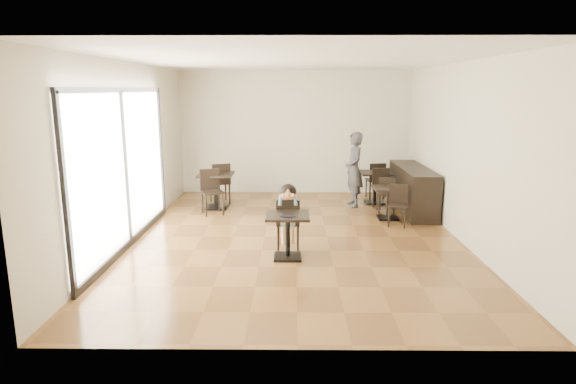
{
  "coord_description": "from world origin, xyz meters",
  "views": [
    {
      "loc": [
        -0.06,
        -8.65,
        2.71
      ],
      "look_at": [
        -0.14,
        -0.65,
        1.0
      ],
      "focal_mm": 30.0,
      "sensor_mm": 36.0,
      "label": 1
    }
  ],
  "objects_px": {
    "cafe_table_left": "(216,191)",
    "chair_mid_a": "(387,194)",
    "child_table": "(288,236)",
    "adult_patron": "(354,169)",
    "child_chair": "(288,223)",
    "chair_back_b": "(383,189)",
    "cafe_table_back": "(375,188)",
    "chair_mid_b": "(398,206)",
    "chair_left_a": "(220,183)",
    "cafe_table_mid": "(388,203)",
    "chair_back_a": "(375,180)",
    "child": "(288,216)",
    "chair_left_b": "(212,192)"
  },
  "relations": [
    {
      "from": "chair_mid_b",
      "to": "child",
      "type": "bearing_deg",
      "value": -133.09
    },
    {
      "from": "adult_patron",
      "to": "cafe_table_mid",
      "type": "height_order",
      "value": "adult_patron"
    },
    {
      "from": "chair_mid_b",
      "to": "chair_left_b",
      "type": "relative_size",
      "value": 0.83
    },
    {
      "from": "adult_patron",
      "to": "cafe_table_left",
      "type": "xyz_separation_m",
      "value": [
        -3.21,
        -0.25,
        -0.46
      ]
    },
    {
      "from": "adult_patron",
      "to": "chair_mid_a",
      "type": "xyz_separation_m",
      "value": [
        0.68,
        -0.6,
        -0.46
      ]
    },
    {
      "from": "chair_back_b",
      "to": "child",
      "type": "bearing_deg",
      "value": -134.74
    },
    {
      "from": "cafe_table_mid",
      "to": "chair_mid_a",
      "type": "xyz_separation_m",
      "value": [
        0.08,
        0.55,
        0.07
      ]
    },
    {
      "from": "chair_back_a",
      "to": "chair_mid_b",
      "type": "bearing_deg",
      "value": 83.41
    },
    {
      "from": "child_table",
      "to": "child",
      "type": "distance_m",
      "value": 0.58
    },
    {
      "from": "cafe_table_left",
      "to": "child",
      "type": "bearing_deg",
      "value": -59.1
    },
    {
      "from": "child_table",
      "to": "adult_patron",
      "type": "bearing_deg",
      "value": 67.3
    },
    {
      "from": "chair_mid_a",
      "to": "chair_left_b",
      "type": "xyz_separation_m",
      "value": [
        -3.89,
        -0.2,
        0.08
      ]
    },
    {
      "from": "adult_patron",
      "to": "chair_left_a",
      "type": "relative_size",
      "value": 1.77
    },
    {
      "from": "child_table",
      "to": "chair_mid_b",
      "type": "xyz_separation_m",
      "value": [
        2.2,
        1.93,
        0.04
      ]
    },
    {
      "from": "child_table",
      "to": "child",
      "type": "bearing_deg",
      "value": 90.0
    },
    {
      "from": "chair_mid_b",
      "to": "chair_back_a",
      "type": "distance_m",
      "value": 2.55
    },
    {
      "from": "child_table",
      "to": "chair_back_b",
      "type": "height_order",
      "value": "chair_back_b"
    },
    {
      "from": "cafe_table_back",
      "to": "cafe_table_left",
      "type": "bearing_deg",
      "value": -171.63
    },
    {
      "from": "chair_left_b",
      "to": "cafe_table_back",
      "type": "bearing_deg",
      "value": -5.8
    },
    {
      "from": "adult_patron",
      "to": "chair_left_a",
      "type": "height_order",
      "value": "adult_patron"
    },
    {
      "from": "cafe_table_left",
      "to": "chair_mid_a",
      "type": "xyz_separation_m",
      "value": [
        3.89,
        -0.35,
        0.0
      ]
    },
    {
      "from": "cafe_table_back",
      "to": "chair_mid_b",
      "type": "height_order",
      "value": "chair_mid_b"
    },
    {
      "from": "child",
      "to": "cafe_table_left",
      "type": "xyz_separation_m",
      "value": [
        -1.69,
        2.82,
        -0.15
      ]
    },
    {
      "from": "chair_mid_a",
      "to": "chair_left_a",
      "type": "height_order",
      "value": "chair_left_a"
    },
    {
      "from": "child",
      "to": "cafe_table_mid",
      "type": "xyz_separation_m",
      "value": [
        2.12,
        1.93,
        -0.22
      ]
    },
    {
      "from": "chair_mid_b",
      "to": "chair_left_a",
      "type": "height_order",
      "value": "chair_left_a"
    },
    {
      "from": "cafe_table_back",
      "to": "chair_back_a",
      "type": "bearing_deg",
      "value": 80.68
    },
    {
      "from": "child",
      "to": "chair_mid_a",
      "type": "relative_size",
      "value": 1.36
    },
    {
      "from": "adult_patron",
      "to": "cafe_table_left",
      "type": "distance_m",
      "value": 3.25
    },
    {
      "from": "child_chair",
      "to": "chair_back_b",
      "type": "distance_m",
      "value": 3.56
    },
    {
      "from": "cafe_table_left",
      "to": "cafe_table_back",
      "type": "xyz_separation_m",
      "value": [
        3.77,
        0.55,
        -0.03
      ]
    },
    {
      "from": "chair_mid_b",
      "to": "chair_back_b",
      "type": "distance_m",
      "value": 1.45
    },
    {
      "from": "adult_patron",
      "to": "chair_mid_a",
      "type": "distance_m",
      "value": 1.02
    },
    {
      "from": "child_table",
      "to": "adult_patron",
      "type": "xyz_separation_m",
      "value": [
        1.52,
        3.63,
        0.5
      ]
    },
    {
      "from": "child_chair",
      "to": "child",
      "type": "bearing_deg",
      "value": -0.0
    },
    {
      "from": "child_chair",
      "to": "chair_mid_a",
      "type": "height_order",
      "value": "child_chair"
    },
    {
      "from": "child",
      "to": "chair_back_b",
      "type": "bearing_deg",
      "value": 52.54
    },
    {
      "from": "child_chair",
      "to": "chair_left_a",
      "type": "height_order",
      "value": "chair_left_a"
    },
    {
      "from": "cafe_table_mid",
      "to": "chair_back_b",
      "type": "bearing_deg",
      "value": 86.65
    },
    {
      "from": "chair_mid_b",
      "to": "chair_back_b",
      "type": "relative_size",
      "value": 0.9
    },
    {
      "from": "child_table",
      "to": "chair_back_a",
      "type": "distance_m",
      "value": 4.98
    },
    {
      "from": "child_table",
      "to": "chair_left_a",
      "type": "relative_size",
      "value": 0.75
    },
    {
      "from": "chair_mid_a",
      "to": "chair_back_a",
      "type": "distance_m",
      "value": 1.45
    },
    {
      "from": "chair_mid_a",
      "to": "chair_back_b",
      "type": "distance_m",
      "value": 0.35
    },
    {
      "from": "cafe_table_left",
      "to": "chair_back_b",
      "type": "relative_size",
      "value": 0.89
    },
    {
      "from": "child_chair",
      "to": "cafe_table_back",
      "type": "xyz_separation_m",
      "value": [
        2.08,
        3.38,
        -0.06
      ]
    },
    {
      "from": "child_chair",
      "to": "chair_back_b",
      "type": "relative_size",
      "value": 0.97
    },
    {
      "from": "adult_patron",
      "to": "cafe_table_left",
      "type": "height_order",
      "value": "adult_patron"
    },
    {
      "from": "chair_left_a",
      "to": "chair_back_b",
      "type": "bearing_deg",
      "value": 149.81
    },
    {
      "from": "child_table",
      "to": "chair_left_a",
      "type": "height_order",
      "value": "chair_left_a"
    }
  ]
}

